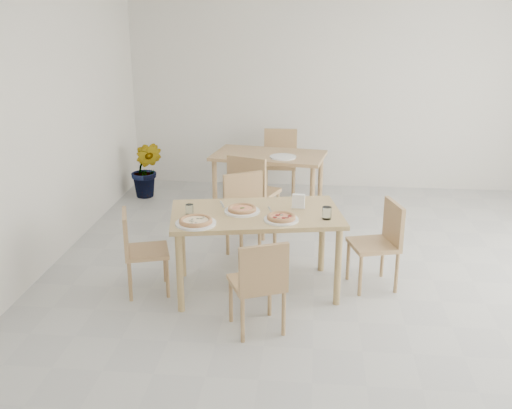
# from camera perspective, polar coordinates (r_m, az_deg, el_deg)

# --- Properties ---
(main_table) EXTENTS (1.62, 1.11, 0.75)m
(main_table) POSITION_cam_1_polar(r_m,az_deg,el_deg) (5.31, 0.00, -1.60)
(main_table) COLOR tan
(main_table) RESTS_ON ground
(chair_south) EXTENTS (0.52, 0.52, 0.79)m
(chair_south) POSITION_cam_1_polar(r_m,az_deg,el_deg) (4.68, 0.35, -7.23)
(chair_south) COLOR tan
(chair_south) RESTS_ON ground
(chair_north) EXTENTS (0.58, 0.58, 0.86)m
(chair_north) POSITION_cam_1_polar(r_m,az_deg,el_deg) (6.11, -0.82, -0.51)
(chair_north) COLOR tan
(chair_north) RESTS_ON ground
(chair_west) EXTENTS (0.48, 0.48, 0.77)m
(chair_west) POSITION_cam_1_polar(r_m,az_deg,el_deg) (5.44, -11.17, -3.92)
(chair_west) COLOR tan
(chair_west) RESTS_ON ground
(chair_east) EXTENTS (0.49, 0.49, 0.81)m
(chair_east) POSITION_cam_1_polar(r_m,az_deg,el_deg) (5.58, 11.87, -3.18)
(chair_east) COLOR tan
(chair_east) RESTS_ON ground
(plate_margherita) EXTENTS (0.31, 0.31, 0.02)m
(plate_margherita) POSITION_cam_1_polar(r_m,az_deg,el_deg) (5.28, -1.33, -0.64)
(plate_margherita) COLOR white
(plate_margherita) RESTS_ON main_table
(plate_mushroom) EXTENTS (0.34, 0.34, 0.02)m
(plate_mushroom) POSITION_cam_1_polar(r_m,az_deg,el_deg) (5.02, -5.75, -1.79)
(plate_mushroom) COLOR white
(plate_mushroom) RESTS_ON main_table
(plate_pepperoni) EXTENTS (0.30, 0.30, 0.02)m
(plate_pepperoni) POSITION_cam_1_polar(r_m,az_deg,el_deg) (5.08, 2.41, -1.44)
(plate_pepperoni) COLOR white
(plate_pepperoni) RESTS_ON main_table
(pizza_margherita) EXTENTS (0.26, 0.26, 0.03)m
(pizza_margherita) POSITION_cam_1_polar(r_m,az_deg,el_deg) (5.28, -1.33, -0.41)
(pizza_margherita) COLOR #ECAA6F
(pizza_margherita) RESTS_ON plate_margherita
(pizza_mushroom) EXTENTS (0.35, 0.35, 0.03)m
(pizza_mushroom) POSITION_cam_1_polar(r_m,az_deg,el_deg) (5.01, -5.76, -1.55)
(pizza_mushroom) COLOR #ECAA6F
(pizza_mushroom) RESTS_ON plate_mushroom
(pizza_pepperoni) EXTENTS (0.26, 0.26, 0.03)m
(pizza_pepperoni) POSITION_cam_1_polar(r_m,az_deg,el_deg) (5.07, 2.41, -1.20)
(pizza_pepperoni) COLOR #ECAA6F
(pizza_pepperoni) RESTS_ON plate_pepperoni
(tumbler_a) EXTENTS (0.08, 0.08, 0.11)m
(tumbler_a) POSITION_cam_1_polar(r_m,az_deg,el_deg) (5.14, 6.76, -0.81)
(tumbler_a) COLOR white
(tumbler_a) RESTS_ON main_table
(tumbler_b) EXTENTS (0.07, 0.07, 0.09)m
(tumbler_b) POSITION_cam_1_polar(r_m,az_deg,el_deg) (5.25, -6.36, -0.47)
(tumbler_b) COLOR white
(tumbler_b) RESTS_ON main_table
(napkin_holder) EXTENTS (0.13, 0.07, 0.14)m
(napkin_holder) POSITION_cam_1_polar(r_m,az_deg,el_deg) (5.36, 4.07, 0.24)
(napkin_holder) COLOR silver
(napkin_holder) RESTS_ON main_table
(fork_a) EXTENTS (0.08, 0.19, 0.01)m
(fork_a) POSITION_cam_1_polar(r_m,az_deg,el_deg) (5.48, -3.24, -0.01)
(fork_a) COLOR silver
(fork_a) RESTS_ON main_table
(fork_b) EXTENTS (0.05, 0.16, 0.01)m
(fork_b) POSITION_cam_1_polar(r_m,az_deg,el_deg) (5.34, 1.35, -0.51)
(fork_b) COLOR silver
(fork_b) RESTS_ON main_table
(second_table) EXTENTS (1.45, 0.97, 0.75)m
(second_table) POSITION_cam_1_polar(r_m,az_deg,el_deg) (7.38, 1.22, 4.12)
(second_table) COLOR tan
(second_table) RESTS_ON ground
(chair_back_s) EXTENTS (0.59, 0.59, 0.93)m
(chair_back_s) POSITION_cam_1_polar(r_m,az_deg,el_deg) (6.67, -0.44, 1.51)
(chair_back_s) COLOR tan
(chair_back_s) RESTS_ON ground
(chair_back_n) EXTENTS (0.45, 0.45, 0.90)m
(chair_back_n) POSITION_cam_1_polar(r_m,az_deg,el_deg) (8.10, 2.30, 4.43)
(chair_back_n) COLOR tan
(chair_back_n) RESTS_ON ground
(plate_empty) EXTENTS (0.32, 0.32, 0.02)m
(plate_empty) POSITION_cam_1_polar(r_m,az_deg,el_deg) (7.18, 2.58, 4.55)
(plate_empty) COLOR white
(plate_empty) RESTS_ON second_table
(potted_plant) EXTENTS (0.45, 0.37, 0.77)m
(potted_plant) POSITION_cam_1_polar(r_m,az_deg,el_deg) (8.18, -10.38, 3.30)
(potted_plant) COLOR #265F1C
(potted_plant) RESTS_ON ground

